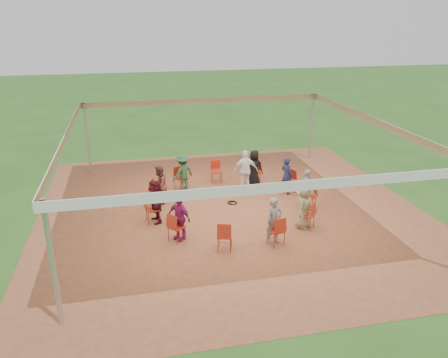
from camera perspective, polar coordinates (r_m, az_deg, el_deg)
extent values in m
plane|color=#28551A|center=(15.21, 0.93, -4.09)|extent=(80.00, 80.00, 0.00)
plane|color=brown|center=(15.21, 0.93, -4.07)|extent=(13.00, 13.00, 0.00)
cylinder|color=#B2B2B7|center=(9.91, -21.47, -10.39)|extent=(0.12, 0.12, 3.00)
cylinder|color=#B2B2B7|center=(19.16, -17.40, 4.99)|extent=(0.12, 0.12, 3.00)
cylinder|color=#B2B2B7|center=(20.76, 11.36, 6.70)|extent=(0.12, 0.12, 3.00)
plane|color=white|center=(14.22, 1.00, 6.95)|extent=(10.30, 10.30, 0.00)
cube|color=white|center=(9.55, 8.12, -1.02)|extent=(10.30, 0.03, 0.24)
cube|color=white|center=(19.18, -2.60, 10.17)|extent=(10.30, 0.03, 0.24)
cube|color=white|center=(14.02, -20.03, 4.99)|extent=(0.03, 10.30, 0.24)
cube|color=white|center=(16.20, 19.16, 7.08)|extent=(0.03, 10.30, 0.24)
imported|color=#B7B1A3|center=(15.34, 10.70, -1.33)|extent=(0.55, 0.89, 1.43)
imported|color=#191C40|center=(16.53, 8.18, 0.46)|extent=(0.52, 0.61, 1.43)
imported|color=black|center=(17.24, 3.94, 1.49)|extent=(0.80, 0.71, 1.43)
imported|color=#23492A|center=(16.74, -5.40, 0.85)|extent=(1.02, 0.88, 1.43)
imported|color=brown|center=(15.64, -8.44, -0.75)|extent=(0.66, 0.80, 1.43)
imported|color=#390C13|center=(14.28, -8.90, -2.90)|extent=(0.66, 1.38, 1.43)
imported|color=#901D61|center=(13.10, -5.89, -5.00)|extent=(0.87, 0.92, 1.43)
imported|color=slate|center=(12.91, 6.56, -5.45)|extent=(0.59, 0.47, 1.43)
imported|color=#8B8356|center=(13.98, 10.40, -3.54)|extent=(0.76, 0.78, 1.43)
imported|color=white|center=(16.66, 2.83, 1.12)|extent=(0.96, 0.53, 1.60)
torus|color=black|center=(15.75, 1.05, -3.11)|extent=(0.46, 0.46, 0.03)
torus|color=black|center=(15.72, 1.22, -3.16)|extent=(0.37, 0.37, 0.03)
cube|color=#B7B7BC|center=(15.32, 9.88, -1.73)|extent=(0.25, 0.32, 0.01)
cube|color=#B7B7BC|center=(15.31, 10.27, -1.37)|extent=(0.11, 0.30, 0.19)
cube|color=#CCE0FF|center=(15.31, 10.24, -1.37)|extent=(0.09, 0.26, 0.16)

